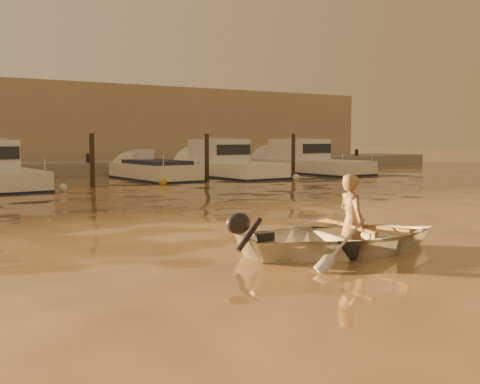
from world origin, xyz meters
TOP-DOWN VIEW (x-y plane):
  - ground_plane at (0.00, 0.00)m, footprint 160.00×160.00m
  - dinghy at (-1.55, -0.77)m, footprint 3.95×3.20m
  - person at (-1.45, -0.79)m, footprint 0.49×0.64m
  - outboard_motor at (-3.01, -0.43)m, footprint 0.97×0.59m
  - oar_port at (-1.30, -0.82)m, footprint 0.10×2.10m
  - oar_starboard at (-1.50, -0.78)m, footprint 0.88×1.96m
  - moored_boat_3 at (3.44, 16.00)m, footprint 2.04×5.91m
  - moored_boat_4 at (7.24, 16.00)m, footprint 2.43×7.43m
  - moored_boat_5 at (12.34, 16.00)m, footprint 2.45×8.15m
  - piling_2 at (-0.20, 13.80)m, footprint 0.18×0.18m
  - piling_3 at (4.80, 13.80)m, footprint 0.18×0.18m
  - piling_4 at (9.50, 13.80)m, footprint 0.18×0.18m
  - fender_c at (-1.64, 12.83)m, footprint 0.30×0.30m
  - fender_d at (2.50, 13.37)m, footprint 0.30×0.30m
  - fender_e at (8.60, 12.52)m, footprint 0.30×0.30m
  - quay at (0.00, 21.50)m, footprint 52.00×4.00m
  - waterfront_building at (0.00, 27.00)m, footprint 46.00×7.00m

SIDE VIEW (x-z plane):
  - ground_plane at x=0.00m, z-range 0.00..0.00m
  - fender_c at x=-1.64m, z-range -0.05..0.25m
  - fender_d at x=2.50m, z-range -0.05..0.25m
  - fender_e at x=8.60m, z-range -0.05..0.25m
  - quay at x=0.00m, z-range -0.35..0.65m
  - moored_boat_3 at x=3.44m, z-range -0.25..0.70m
  - dinghy at x=-1.55m, z-range -0.12..0.60m
  - outboard_motor at x=-3.01m, z-range -0.07..0.63m
  - oar_port at x=-1.30m, z-range 0.35..0.49m
  - oar_starboard at x=-1.50m, z-range 0.35..0.49m
  - person at x=-1.45m, z-range -0.30..1.27m
  - moored_boat_4 at x=7.24m, z-range -0.25..1.50m
  - moored_boat_5 at x=12.34m, z-range -0.25..1.50m
  - piling_2 at x=-0.20m, z-range -0.20..2.00m
  - piling_3 at x=4.80m, z-range -0.20..2.00m
  - piling_4 at x=9.50m, z-range -0.20..2.00m
  - waterfront_building at x=0.00m, z-range 0.00..4.80m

